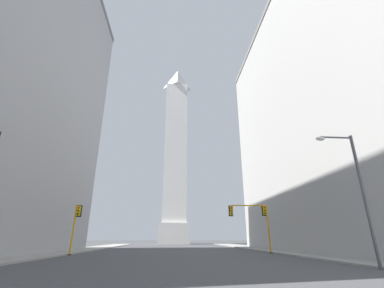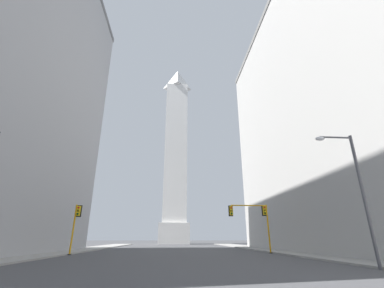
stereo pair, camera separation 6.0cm
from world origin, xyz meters
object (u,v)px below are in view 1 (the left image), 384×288
Objects in this scene: obelisk at (176,151)px; street_lamp at (355,183)px; traffic_light_mid_left at (76,221)px; traffic_light_mid_right at (254,216)px.

obelisk reaches higher than street_lamp.
street_lamp reaches higher than traffic_light_mid_left.
traffic_light_mid_right is 21.22m from traffic_light_mid_left.
street_lamp is (22.56, -15.56, 1.54)m from traffic_light_mid_left.
obelisk is 10.84× the size of traffic_light_mid_right.
traffic_light_mid_right reaches higher than traffic_light_mid_left.
street_lamp is at bearing -80.62° from obelisk.
traffic_light_mid_left is at bearing -175.73° from traffic_light_mid_right.
obelisk reaches higher than traffic_light_mid_right.
street_lamp is (1.41, -17.14, 0.71)m from traffic_light_mid_right.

